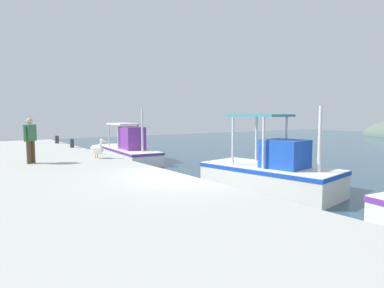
{
  "coord_description": "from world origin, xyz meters",
  "views": [
    {
      "loc": [
        7.95,
        -5.44,
        2.56
      ],
      "look_at": [
        -2.48,
        1.96,
        1.45
      ],
      "focal_mm": 30.58,
      "sensor_mm": 36.0,
      "label": 1
    }
  ],
  "objects_px": {
    "fishing_boat_nearest": "(128,150)",
    "mooring_bollard_nearest": "(57,139)",
    "fisherman_standing": "(30,139)",
    "mooring_bollard_second": "(72,143)",
    "fishing_boat_second": "(271,173)",
    "pelican": "(97,149)"
  },
  "relations": [
    {
      "from": "fishing_boat_nearest",
      "to": "mooring_bollard_nearest",
      "type": "xyz_separation_m",
      "value": [
        -4.79,
        -2.69,
        0.42
      ]
    },
    {
      "from": "fishing_boat_second",
      "to": "mooring_bollard_nearest",
      "type": "height_order",
      "value": "fishing_boat_second"
    },
    {
      "from": "fishing_boat_nearest",
      "to": "fishing_boat_second",
      "type": "bearing_deg",
      "value": 4.18
    },
    {
      "from": "fishing_boat_second",
      "to": "mooring_bollard_second",
      "type": "xyz_separation_m",
      "value": [
        -11.23,
        -3.41,
        0.39
      ]
    },
    {
      "from": "fishing_boat_second",
      "to": "fisherman_standing",
      "type": "height_order",
      "value": "fishing_boat_second"
    },
    {
      "from": "fisherman_standing",
      "to": "mooring_bollard_second",
      "type": "xyz_separation_m",
      "value": [
        -5.3,
        2.91,
        -0.68
      ]
    },
    {
      "from": "fisherman_standing",
      "to": "pelican",
      "type": "bearing_deg",
      "value": 89.8
    },
    {
      "from": "fishing_boat_nearest",
      "to": "mooring_bollard_nearest",
      "type": "bearing_deg",
      "value": -150.65
    },
    {
      "from": "fisherman_standing",
      "to": "mooring_bollard_second",
      "type": "height_order",
      "value": "fisherman_standing"
    },
    {
      "from": "fisherman_standing",
      "to": "fishing_boat_second",
      "type": "bearing_deg",
      "value": 46.88
    },
    {
      "from": "fishing_boat_second",
      "to": "mooring_bollard_second",
      "type": "height_order",
      "value": "fishing_boat_second"
    },
    {
      "from": "mooring_bollard_nearest",
      "to": "mooring_bollard_second",
      "type": "relative_size",
      "value": 1.03
    },
    {
      "from": "mooring_bollard_second",
      "to": "fisherman_standing",
      "type": "bearing_deg",
      "value": -28.81
    },
    {
      "from": "fishing_boat_nearest",
      "to": "fishing_boat_second",
      "type": "relative_size",
      "value": 1.36
    },
    {
      "from": "mooring_bollard_nearest",
      "to": "mooring_bollard_second",
      "type": "bearing_deg",
      "value": 0.0
    },
    {
      "from": "fishing_boat_nearest",
      "to": "pelican",
      "type": "distance_m",
      "value": 5.07
    },
    {
      "from": "pelican",
      "to": "mooring_bollard_second",
      "type": "relative_size",
      "value": 2.0
    },
    {
      "from": "fishing_boat_second",
      "to": "pelican",
      "type": "xyz_separation_m",
      "value": [
        -5.92,
        -3.84,
        0.55
      ]
    },
    {
      "from": "fishing_boat_nearest",
      "to": "pelican",
      "type": "height_order",
      "value": "fishing_boat_nearest"
    },
    {
      "from": "fisherman_standing",
      "to": "mooring_bollard_second",
      "type": "relative_size",
      "value": 3.54
    },
    {
      "from": "fishing_boat_nearest",
      "to": "fisherman_standing",
      "type": "xyz_separation_m",
      "value": [
        3.94,
        -5.61,
        1.09
      ]
    },
    {
      "from": "pelican",
      "to": "mooring_bollard_nearest",
      "type": "relative_size",
      "value": 1.94
    }
  ]
}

